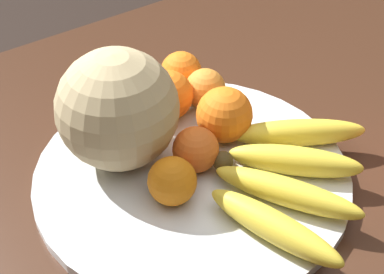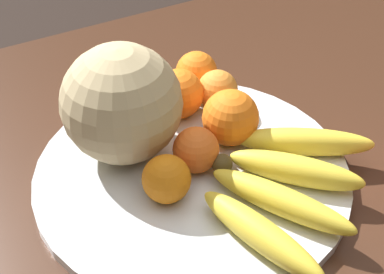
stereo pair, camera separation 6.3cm
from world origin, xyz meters
name	(u,v)px [view 2 (the right image)]	position (x,y,z in m)	size (l,w,h in m)	color
kitchen_table	(242,209)	(0.00, 0.00, 0.63)	(1.54, 0.89, 0.72)	#3D2316
fruit_bowl	(192,172)	(0.08, -0.01, 0.73)	(0.39, 0.39, 0.01)	silver
melon	(122,104)	(0.13, -0.08, 0.81)	(0.15, 0.15, 0.15)	tan
banana_bunch	(286,182)	(0.00, 0.08, 0.76)	(0.25, 0.24, 0.04)	#473819
orange_front_left	(230,118)	(0.01, -0.03, 0.77)	(0.07, 0.07, 0.07)	orange
orange_front_right	(179,94)	(0.04, -0.11, 0.77)	(0.07, 0.07, 0.07)	orange
orange_mid_center	(196,150)	(0.07, -0.01, 0.77)	(0.06, 0.06, 0.06)	orange
orange_back_left	(196,72)	(-0.01, -0.15, 0.77)	(0.06, 0.06, 0.06)	orange
orange_back_right	(217,90)	(-0.02, -0.10, 0.77)	(0.06, 0.06, 0.06)	orange
orange_top_small	(166,179)	(0.12, 0.02, 0.77)	(0.06, 0.06, 0.06)	orange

